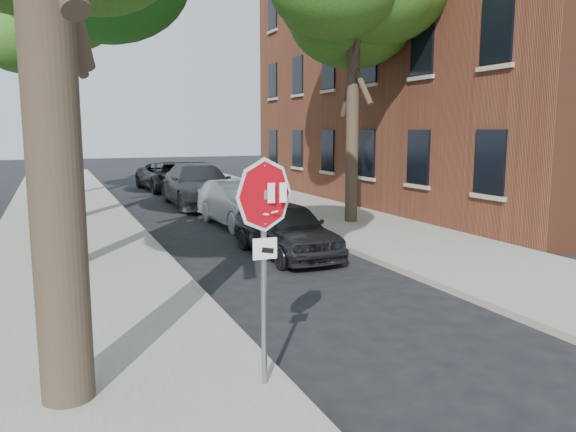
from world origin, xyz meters
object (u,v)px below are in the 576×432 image
apartment_building (474,20)px  car_d (168,176)px  car_b (240,204)px  stop_sign (264,228)px  car_c (199,185)px  car_a (286,229)px  tree_far (47,31)px

apartment_building → car_d: (-11.40, 8.92, -6.93)m
car_b → car_d: 11.85m
stop_sign → car_d: 23.21m
stop_sign → car_d: (3.30, 22.95, -1.22)m
stop_sign → car_b: 11.64m
stop_sign → car_d: stop_sign is taller
car_b → car_c: 5.43m
apartment_building → car_a: size_ratio=5.16×
car_b → car_d: size_ratio=0.84×
tree_far → car_a: bearing=-70.9°
car_c → car_d: size_ratio=1.11×
car_a → car_c: size_ratio=0.67×
car_a → tree_far: bearing=107.1°
tree_far → car_b: 13.09m
tree_far → car_a: (5.03, -14.51, -6.55)m
car_b → car_c: car_c is taller
apartment_building → car_c: 13.51m
tree_far → car_b: bearing=-62.1°
car_a → car_c: (0.29, 9.90, 0.18)m
car_b → apartment_building: bearing=11.6°
car_d → car_a: bearing=-95.3°
stop_sign → car_c: (3.30, 16.52, -1.10)m
tree_far → car_d: bearing=18.8°
stop_sign → car_d: bearing=81.8°
car_d → tree_far: bearing=-165.5°
car_a → stop_sign: bearing=-116.5°
tree_far → car_a: 16.70m
tree_far → stop_sign: bearing=-84.5°
tree_far → car_d: size_ratio=1.78×
apartment_building → tree_far: (-16.72, 7.11, -0.44)m
car_b → car_c: (0.00, 5.43, 0.12)m
apartment_building → car_a: 15.50m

